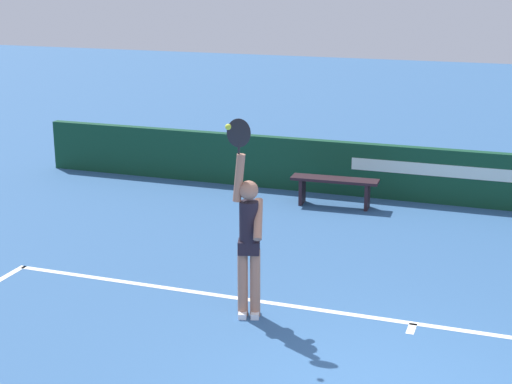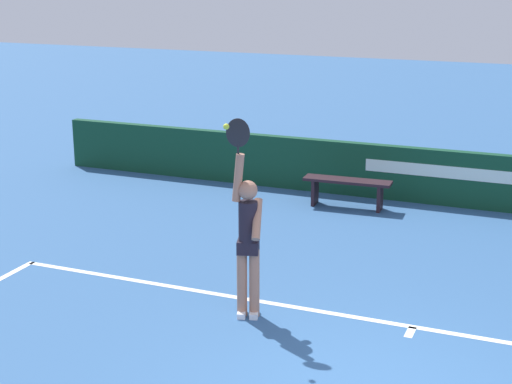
{
  "view_description": "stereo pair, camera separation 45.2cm",
  "coord_description": "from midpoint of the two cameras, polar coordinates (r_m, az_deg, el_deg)",
  "views": [
    {
      "loc": [
        1.09,
        -6.85,
        4.13
      ],
      "look_at": [
        -1.93,
        1.72,
        1.53
      ],
      "focal_mm": 55.13,
      "sensor_mm": 36.0,
      "label": 1
    },
    {
      "loc": [
        1.51,
        -6.68,
        4.13
      ],
      "look_at": [
        -1.93,
        1.72,
        1.53
      ],
      "focal_mm": 55.13,
      "sensor_mm": 36.0,
      "label": 2
    }
  ],
  "objects": [
    {
      "name": "back_wall",
      "position": [
        14.47,
        13.64,
        1.01
      ],
      "size": [
        16.74,
        0.19,
        1.01
      ],
      "color": "#103D26",
      "rests_on": "ground"
    },
    {
      "name": "tennis_player",
      "position": [
        9.41,
        -1.93,
        -3.28
      ],
      "size": [
        0.49,
        0.43,
        2.47
      ],
      "color": "#A16F59",
      "rests_on": "ground"
    },
    {
      "name": "tennis_ball",
      "position": [
        8.8,
        -3.51,
        4.73
      ],
      "size": [
        0.07,
        0.07,
        0.07
      ],
      "color": "#D0E438"
    },
    {
      "name": "courtside_bench_near",
      "position": [
        14.05,
        4.81,
        0.5
      ],
      "size": [
        1.57,
        0.44,
        0.52
      ],
      "color": "black",
      "rests_on": "ground"
    }
  ]
}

